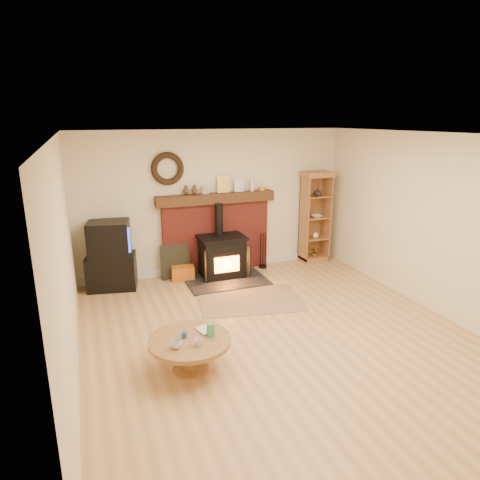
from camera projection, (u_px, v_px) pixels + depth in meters
name	position (u px, v px, depth m)	size (l,w,h in m)	color
ground	(277.00, 334.00, 5.73)	(5.50, 5.50, 0.00)	tan
room_shell	(276.00, 207.00, 5.33)	(5.02, 5.52, 2.61)	beige
chimney_breast	(216.00, 229.00, 7.91)	(2.20, 0.22, 1.78)	maroon
wood_stove	(222.00, 258.00, 7.67)	(1.40, 1.00, 1.32)	black
area_rug	(250.00, 300.00, 6.79)	(1.60, 1.10, 0.01)	brown
tv_unit	(111.00, 257.00, 7.15)	(0.88, 0.69, 1.16)	black
curio_cabinet	(315.00, 217.00, 8.45)	(0.58, 0.42, 1.80)	brown
firelog_box	(183.00, 273.00, 7.61)	(0.40, 0.25, 0.25)	orange
leaning_painting	(175.00, 261.00, 7.66)	(0.52, 0.03, 0.62)	black
fire_tools	(263.00, 261.00, 8.24)	(0.16, 0.16, 0.70)	black
coffee_table	(190.00, 345.00, 4.82)	(0.94, 0.94, 0.56)	brown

